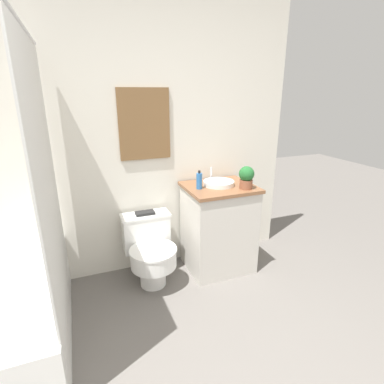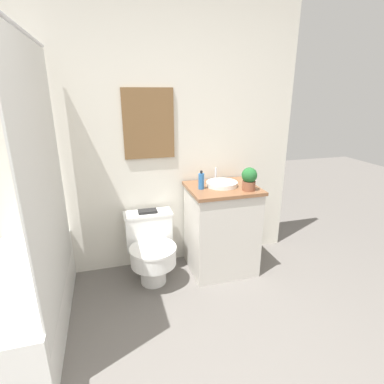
{
  "view_description": "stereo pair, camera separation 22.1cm",
  "coord_description": "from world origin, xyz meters",
  "px_view_note": "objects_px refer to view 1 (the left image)",
  "views": [
    {
      "loc": [
        -0.39,
        -0.46,
        1.64
      ],
      "look_at": [
        0.46,
        1.71,
        0.87
      ],
      "focal_mm": 28.0,
      "sensor_mm": 36.0,
      "label": 1
    },
    {
      "loc": [
        -0.18,
        -0.53,
        1.64
      ],
      "look_at": [
        0.46,
        1.71,
        0.87
      ],
      "focal_mm": 28.0,
      "sensor_mm": 36.0,
      "label": 2
    }
  ],
  "objects_px": {
    "toilet": "(150,249)",
    "sink": "(219,183)",
    "soap_bottle": "(199,181)",
    "book_on_tank": "(145,213)",
    "potted_plant": "(246,177)"
  },
  "relations": [
    {
      "from": "sink",
      "to": "potted_plant",
      "type": "height_order",
      "value": "potted_plant"
    },
    {
      "from": "potted_plant",
      "to": "toilet",
      "type": "bearing_deg",
      "value": 168.94
    },
    {
      "from": "book_on_tank",
      "to": "potted_plant",
      "type": "bearing_deg",
      "value": -19.58
    },
    {
      "from": "toilet",
      "to": "potted_plant",
      "type": "height_order",
      "value": "potted_plant"
    },
    {
      "from": "soap_bottle",
      "to": "book_on_tank",
      "type": "height_order",
      "value": "soap_bottle"
    },
    {
      "from": "sink",
      "to": "soap_bottle",
      "type": "relative_size",
      "value": 1.92
    },
    {
      "from": "book_on_tank",
      "to": "sink",
      "type": "bearing_deg",
      "value": -10.08
    },
    {
      "from": "sink",
      "to": "book_on_tank",
      "type": "height_order",
      "value": "sink"
    },
    {
      "from": "toilet",
      "to": "sink",
      "type": "relative_size",
      "value": 1.89
    },
    {
      "from": "toilet",
      "to": "book_on_tank",
      "type": "height_order",
      "value": "book_on_tank"
    },
    {
      "from": "soap_bottle",
      "to": "potted_plant",
      "type": "relative_size",
      "value": 0.82
    },
    {
      "from": "sink",
      "to": "toilet",
      "type": "bearing_deg",
      "value": -178.57
    },
    {
      "from": "soap_bottle",
      "to": "sink",
      "type": "bearing_deg",
      "value": 9.58
    },
    {
      "from": "potted_plant",
      "to": "book_on_tank",
      "type": "relative_size",
      "value": 1.19
    },
    {
      "from": "sink",
      "to": "soap_bottle",
      "type": "bearing_deg",
      "value": -170.42
    }
  ]
}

